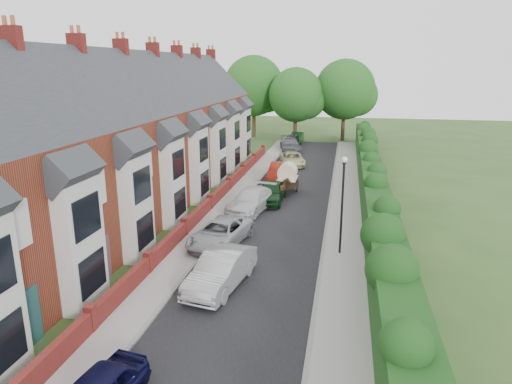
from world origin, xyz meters
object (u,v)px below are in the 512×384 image
car_beige (292,159)px  car_black (292,140)px  car_green (271,192)px  horse (284,190)px  car_silver_a (221,270)px  car_grey (290,145)px  car_white (251,200)px  horse_cart (288,176)px  car_silver_b (220,233)px  lamppost (343,193)px  car_red (280,173)px

car_beige → car_black: 11.42m
car_green → horse: horse is taller
car_silver_a → horse: size_ratio=2.62×
car_grey → horse: bearing=-96.8°
car_white → horse_cart: bearing=81.1°
car_green → car_black: 24.08m
car_silver_b → horse_cart: size_ratio=1.49×
car_silver_b → car_beige: bearing=96.3°
car_white → car_beige: size_ratio=1.12×
car_silver_a → car_black: 37.26m
car_silver_b → horse_cart: bearing=88.6°
car_silver_a → car_beige: size_ratio=1.04×
car_beige → lamppost: bearing=-91.1°
car_black → car_white: bearing=-86.0°
car_grey → car_silver_b: bearing=-103.0°
car_white → car_red: (0.76, 8.19, 0.05)m
car_beige → horse: horse is taller
car_silver_b → car_red: size_ratio=1.02×
lamppost → car_red: lamppost is taller
car_silver_a → car_silver_b: size_ratio=0.97×
lamppost → car_grey: (-6.15, 29.00, -2.55)m
car_red → horse: size_ratio=2.65×
car_beige → horse_cart: (0.84, -10.14, 0.72)m
car_black → car_beige: bearing=-79.9°
car_silver_a → car_red: (-0.16, 19.13, 0.01)m
car_white → car_red: 8.23m
car_red → horse_cart: bearing=-73.7°
car_silver_a → car_red: car_red is taller
car_white → car_black: car_white is taller
car_red → car_black: (-1.18, 18.11, -0.08)m
car_silver_a → car_green: 13.20m
car_silver_b → horse: (2.23, 9.08, 0.08)m
lamppost → car_black: 33.36m
car_black → lamppost: bearing=-75.8°
car_silver_a → car_grey: 33.62m
car_green → car_grey: 20.43m
car_green → car_beige: bearing=90.4°
horse → car_beige: bearing=-84.6°
lamppost → car_black: bearing=101.1°
car_beige → horse: bearing=-100.4°
car_silver_b → car_green: size_ratio=1.11×
lamppost → car_beige: lamppost is taller
lamppost → horse_cart: size_ratio=1.57×
car_silver_b → car_silver_a: bearing=-64.2°
car_green → car_white: bearing=-113.2°
lamppost → horse: lamppost is taller
car_red → car_beige: bearing=87.1°
car_green → car_red: (-0.22, 5.93, 0.04)m
car_white → car_grey: size_ratio=1.00×
horse_cart → horse: bearing=-90.0°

